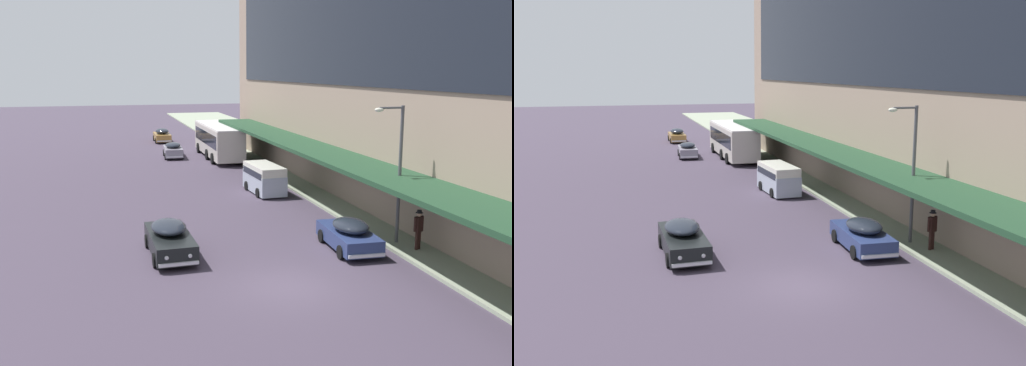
# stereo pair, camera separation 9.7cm
# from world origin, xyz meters

# --- Properties ---
(ground) EXTENTS (240.00, 240.00, 0.00)m
(ground) POSITION_xyz_m (0.00, 0.00, 0.00)
(ground) COLOR #433949
(transit_bus_kerbside_front) EXTENTS (2.80, 11.47, 3.16)m
(transit_bus_kerbside_front) POSITION_xyz_m (4.18, 33.15, 1.81)
(transit_bus_kerbside_front) COLOR beige
(transit_bus_kerbside_front) RESTS_ON ground
(sedan_lead_near) EXTENTS (1.89, 4.73, 1.60)m
(sedan_lead_near) POSITION_xyz_m (0.34, 46.88, 0.78)
(sedan_lead_near) COLOR olive
(sedan_lead_near) RESTS_ON ground
(sedan_second_near) EXTENTS (1.96, 4.52, 1.47)m
(sedan_second_near) POSITION_xyz_m (0.01, 34.53, 0.74)
(sedan_second_near) COLOR gray
(sedan_second_near) RESTS_ON ground
(sedan_far_back) EXTENTS (2.01, 4.92, 1.55)m
(sedan_far_back) POSITION_xyz_m (-3.95, 5.14, 0.77)
(sedan_far_back) COLOR black
(sedan_far_back) RESTS_ON ground
(sedan_lead_mid) EXTENTS (2.09, 4.51, 1.51)m
(sedan_lead_mid) POSITION_xyz_m (4.22, 3.69, 0.74)
(sedan_lead_mid) COLOR navy
(sedan_lead_mid) RESTS_ON ground
(vw_van) EXTENTS (2.06, 4.63, 1.96)m
(vw_van) POSITION_xyz_m (3.92, 16.86, 1.10)
(vw_van) COLOR #ACB6C7
(vw_van) RESTS_ON ground
(pedestrian_at_kerb) EXTENTS (0.58, 0.37, 1.86)m
(pedestrian_at_kerb) POSITION_xyz_m (7.10, 2.45, 1.18)
(pedestrian_at_kerb) COLOR #321B18
(pedestrian_at_kerb) RESTS_ON sidewalk_kerb
(street_lamp) EXTENTS (1.50, 0.28, 6.53)m
(street_lamp) POSITION_xyz_m (6.54, 3.70, 3.97)
(street_lamp) COLOR #4C4C51
(street_lamp) RESTS_ON sidewalk_kerb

